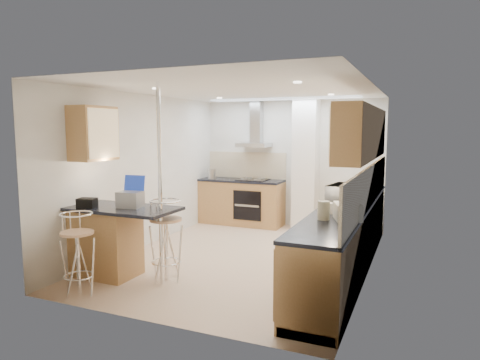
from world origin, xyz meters
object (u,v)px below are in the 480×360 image
at_px(microwave, 345,196).
at_px(bar_stool_near, 78,253).
at_px(bar_stool_end, 166,240).
at_px(laptop, 130,199).
at_px(bread_bin, 348,212).

relative_size(microwave, bar_stool_near, 0.54).
height_order(microwave, bar_stool_end, microwave).
distance_m(laptop, bread_bin, 2.70).
height_order(bar_stool_near, bread_bin, bread_bin).
height_order(bar_stool_near, bar_stool_end, bar_stool_end).
bearing_deg(bar_stool_near, laptop, 93.60).
height_order(microwave, bread_bin, microwave).
bearing_deg(laptop, bar_stool_end, 9.13).
xyz_separation_m(laptop, bread_bin, (2.67, 0.43, -0.03)).
xyz_separation_m(microwave, bar_stool_end, (-2.06, -1.08, -0.54)).
relative_size(laptop, bar_stool_near, 0.30).
distance_m(microwave, bread_bin, 0.81).
bearing_deg(bread_bin, laptop, 169.87).
xyz_separation_m(laptop, bar_stool_near, (-0.25, -0.68, -0.55)).
relative_size(laptop, bar_stool_end, 0.28).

